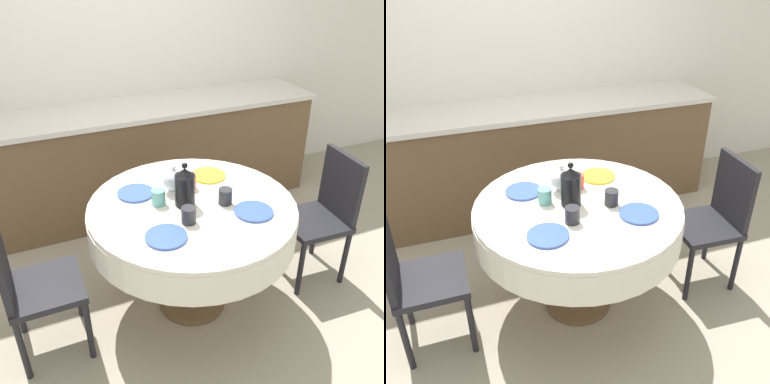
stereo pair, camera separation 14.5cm
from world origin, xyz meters
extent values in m
plane|color=#9E937F|center=(0.00, 0.00, 0.00)|extent=(12.00, 12.00, 0.00)
cube|color=silver|center=(0.00, 1.66, 1.30)|extent=(7.00, 0.05, 2.60)
cube|color=brown|center=(0.00, 1.32, 0.45)|extent=(3.20, 0.60, 0.90)
cube|color=beige|center=(0.00, 1.32, 0.92)|extent=(3.24, 0.64, 0.04)
cylinder|color=brown|center=(0.00, 0.00, 0.02)|extent=(0.44, 0.44, 0.04)
cylinder|color=brown|center=(0.00, 0.00, 0.30)|extent=(0.11, 0.11, 0.52)
cylinder|color=silver|center=(0.00, 0.00, 0.65)|extent=(1.23, 1.23, 0.18)
cylinder|color=silver|center=(0.00, 0.00, 0.76)|extent=(1.22, 1.22, 0.03)
cube|color=black|center=(0.88, -0.05, 0.45)|extent=(0.42, 0.42, 0.04)
cube|color=black|center=(1.06, -0.06, 0.69)|extent=(0.06, 0.38, 0.45)
cylinder|color=black|center=(0.69, -0.21, 0.21)|extent=(0.04, 0.04, 0.43)
cylinder|color=black|center=(0.71, 0.14, 0.21)|extent=(0.04, 0.04, 0.43)
cylinder|color=black|center=(1.05, -0.23, 0.21)|extent=(0.04, 0.04, 0.43)
cylinder|color=black|center=(1.06, 0.12, 0.21)|extent=(0.04, 0.04, 0.43)
cube|color=black|center=(-0.88, 0.00, 0.45)|extent=(0.40, 0.40, 0.04)
cube|color=black|center=(-1.06, 0.00, 0.69)|extent=(0.04, 0.38, 0.45)
cylinder|color=black|center=(-0.70, 0.18, 0.21)|extent=(0.04, 0.04, 0.43)
cylinder|color=black|center=(-0.70, -0.18, 0.21)|extent=(0.04, 0.04, 0.43)
cylinder|color=black|center=(-1.06, 0.18, 0.21)|extent=(0.04, 0.04, 0.43)
cylinder|color=black|center=(-1.06, -0.18, 0.21)|extent=(0.04, 0.04, 0.43)
cylinder|color=#3856AD|center=(-0.25, -0.26, 0.78)|extent=(0.22, 0.22, 0.01)
cylinder|color=#28282D|center=(-0.09, -0.17, 0.82)|extent=(0.08, 0.08, 0.09)
cylinder|color=#3856AD|center=(0.28, -0.22, 0.78)|extent=(0.22, 0.22, 0.01)
cylinder|color=#28282D|center=(0.18, -0.07, 0.82)|extent=(0.08, 0.08, 0.09)
cylinder|color=#3856AD|center=(-0.27, 0.24, 0.78)|extent=(0.22, 0.22, 0.01)
cylinder|color=#5BA39E|center=(-0.18, 0.07, 0.82)|extent=(0.08, 0.08, 0.09)
cylinder|color=yellow|center=(0.23, 0.27, 0.78)|extent=(0.22, 0.22, 0.01)
cylinder|color=#CC4C3D|center=(0.06, 0.18, 0.82)|extent=(0.08, 0.08, 0.09)
cylinder|color=black|center=(-0.04, 0.01, 0.87)|extent=(0.12, 0.12, 0.19)
cone|color=black|center=(-0.04, 0.01, 0.99)|extent=(0.11, 0.11, 0.04)
sphere|color=black|center=(-0.04, 0.01, 1.03)|extent=(0.04, 0.04, 0.04)
cylinder|color=white|center=(-0.04, 0.18, 0.78)|extent=(0.08, 0.08, 0.01)
sphere|color=white|center=(-0.04, 0.18, 0.85)|extent=(0.14, 0.14, 0.14)
cylinder|color=white|center=(0.04, 0.18, 0.86)|extent=(0.08, 0.02, 0.05)
sphere|color=white|center=(-0.04, 0.18, 0.94)|extent=(0.03, 0.03, 0.03)
camera|label=1|loc=(-0.84, -1.95, 2.08)|focal=40.00mm
camera|label=2|loc=(-0.70, -2.01, 2.08)|focal=40.00mm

